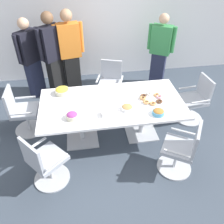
{
  "coord_description": "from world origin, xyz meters",
  "views": [
    {
      "loc": [
        -0.49,
        -3.14,
        3.06
      ],
      "look_at": [
        0.0,
        0.0,
        0.55
      ],
      "focal_mm": 37.7,
      "sensor_mm": 36.0,
      "label": 1
    }
  ],
  "objects_px": {
    "office_chair_3": "(45,163)",
    "office_chair_4": "(182,151)",
    "person_standing_3": "(160,50)",
    "snack_bowl_chips_yellow": "(62,91)",
    "office_chair_0": "(194,101)",
    "office_chair_2": "(22,113)",
    "person_standing_2": "(70,52)",
    "snack_bowl_pretzels": "(158,112)",
    "office_chair_1": "(110,85)",
    "donut_platter": "(151,99)",
    "person_standing_0": "(31,58)",
    "napkin_pile": "(106,114)",
    "person_standing_1": "(53,55)",
    "snack_bowl_cookies": "(127,108)",
    "conference_table": "(112,109)",
    "snack_bowl_candy_mix": "(72,116)"
  },
  "relations": [
    {
      "from": "office_chair_4",
      "to": "office_chair_3",
      "type": "bearing_deg",
      "value": 119.6
    },
    {
      "from": "office_chair_4",
      "to": "person_standing_2",
      "type": "distance_m",
      "value": 3.03
    },
    {
      "from": "person_standing_2",
      "to": "napkin_pile",
      "type": "height_order",
      "value": "person_standing_2"
    },
    {
      "from": "snack_bowl_cookies",
      "to": "donut_platter",
      "type": "bearing_deg",
      "value": 24.24
    },
    {
      "from": "person_standing_1",
      "to": "donut_platter",
      "type": "height_order",
      "value": "person_standing_1"
    },
    {
      "from": "office_chair_3",
      "to": "snack_bowl_chips_yellow",
      "type": "relative_size",
      "value": 3.61
    },
    {
      "from": "office_chair_0",
      "to": "office_chair_2",
      "type": "distance_m",
      "value": 3.24
    },
    {
      "from": "office_chair_2",
      "to": "snack_bowl_chips_yellow",
      "type": "height_order",
      "value": "office_chair_2"
    },
    {
      "from": "snack_bowl_chips_yellow",
      "to": "napkin_pile",
      "type": "xyz_separation_m",
      "value": [
        0.68,
        -0.72,
        -0.02
      ]
    },
    {
      "from": "office_chair_0",
      "to": "conference_table",
      "type": "bearing_deg",
      "value": 93.59
    },
    {
      "from": "person_standing_3",
      "to": "person_standing_1",
      "type": "bearing_deg",
      "value": 34.02
    },
    {
      "from": "donut_platter",
      "to": "snack_bowl_chips_yellow",
      "type": "bearing_deg",
      "value": 164.28
    },
    {
      "from": "person_standing_2",
      "to": "snack_bowl_pretzels",
      "type": "bearing_deg",
      "value": 111.89
    },
    {
      "from": "office_chair_1",
      "to": "snack_bowl_candy_mix",
      "type": "relative_size",
      "value": 4.93
    },
    {
      "from": "office_chair_2",
      "to": "person_standing_2",
      "type": "bearing_deg",
      "value": 143.34
    },
    {
      "from": "napkin_pile",
      "to": "office_chair_4",
      "type": "bearing_deg",
      "value": -29.56
    },
    {
      "from": "snack_bowl_pretzels",
      "to": "donut_platter",
      "type": "bearing_deg",
      "value": 89.18
    },
    {
      "from": "office_chair_3",
      "to": "snack_bowl_cookies",
      "type": "bearing_deg",
      "value": 74.41
    },
    {
      "from": "office_chair_2",
      "to": "donut_platter",
      "type": "height_order",
      "value": "office_chair_2"
    },
    {
      "from": "person_standing_2",
      "to": "donut_platter",
      "type": "xyz_separation_m",
      "value": [
        1.31,
        -1.63,
        -0.2
      ]
    },
    {
      "from": "person_standing_0",
      "to": "napkin_pile",
      "type": "bearing_deg",
      "value": 76.41
    },
    {
      "from": "office_chair_4",
      "to": "office_chair_1",
      "type": "bearing_deg",
      "value": 53.18
    },
    {
      "from": "office_chair_1",
      "to": "person_standing_2",
      "type": "relative_size",
      "value": 0.49
    },
    {
      "from": "person_standing_0",
      "to": "person_standing_1",
      "type": "height_order",
      "value": "person_standing_1"
    },
    {
      "from": "office_chair_3",
      "to": "snack_bowl_pretzels",
      "type": "relative_size",
      "value": 4.87
    },
    {
      "from": "conference_table",
      "to": "napkin_pile",
      "type": "xyz_separation_m",
      "value": [
        -0.14,
        -0.32,
        0.16
      ]
    },
    {
      "from": "office_chair_2",
      "to": "person_standing_0",
      "type": "height_order",
      "value": "person_standing_0"
    },
    {
      "from": "office_chair_1",
      "to": "office_chair_3",
      "type": "height_order",
      "value": "same"
    },
    {
      "from": "person_standing_3",
      "to": "snack_bowl_chips_yellow",
      "type": "height_order",
      "value": "person_standing_3"
    },
    {
      "from": "person_standing_2",
      "to": "napkin_pile",
      "type": "xyz_separation_m",
      "value": [
        0.5,
        -1.93,
        -0.19
      ]
    },
    {
      "from": "conference_table",
      "to": "snack_bowl_candy_mix",
      "type": "relative_size",
      "value": 13.01
    },
    {
      "from": "office_chair_0",
      "to": "snack_bowl_candy_mix",
      "type": "distance_m",
      "value": 2.42
    },
    {
      "from": "snack_bowl_pretzels",
      "to": "person_standing_1",
      "type": "bearing_deg",
      "value": 130.2
    },
    {
      "from": "person_standing_2",
      "to": "snack_bowl_pretzels",
      "type": "height_order",
      "value": "person_standing_2"
    },
    {
      "from": "office_chair_1",
      "to": "person_standing_0",
      "type": "relative_size",
      "value": 0.53
    },
    {
      "from": "person_standing_0",
      "to": "person_standing_1",
      "type": "bearing_deg",
      "value": 121.86
    },
    {
      "from": "conference_table",
      "to": "snack_bowl_chips_yellow",
      "type": "bearing_deg",
      "value": 153.68
    },
    {
      "from": "conference_table",
      "to": "person_standing_3",
      "type": "distance_m",
      "value": 2.16
    },
    {
      "from": "person_standing_2",
      "to": "napkin_pile",
      "type": "bearing_deg",
      "value": 93.67
    },
    {
      "from": "office_chair_3",
      "to": "office_chair_4",
      "type": "relative_size",
      "value": 1.0
    },
    {
      "from": "office_chair_2",
      "to": "snack_bowl_cookies",
      "type": "bearing_deg",
      "value": 72.03
    },
    {
      "from": "office_chair_1",
      "to": "donut_platter",
      "type": "bearing_deg",
      "value": 134.35
    },
    {
      "from": "snack_bowl_pretzels",
      "to": "snack_bowl_candy_mix",
      "type": "bearing_deg",
      "value": 175.5
    },
    {
      "from": "office_chair_4",
      "to": "person_standing_3",
      "type": "bearing_deg",
      "value": 22.24
    },
    {
      "from": "conference_table",
      "to": "donut_platter",
      "type": "bearing_deg",
      "value": -1.28
    },
    {
      "from": "office_chair_3",
      "to": "snack_bowl_candy_mix",
      "type": "xyz_separation_m",
      "value": [
        0.44,
        0.53,
        0.4
      ]
    },
    {
      "from": "office_chair_0",
      "to": "office_chair_3",
      "type": "height_order",
      "value": "same"
    },
    {
      "from": "person_standing_1",
      "to": "snack_bowl_cookies",
      "type": "relative_size",
      "value": 9.66
    },
    {
      "from": "snack_bowl_cookies",
      "to": "snack_bowl_pretzels",
      "type": "distance_m",
      "value": 0.5
    },
    {
      "from": "office_chair_4",
      "to": "snack_bowl_chips_yellow",
      "type": "distance_m",
      "value": 2.22
    }
  ]
}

